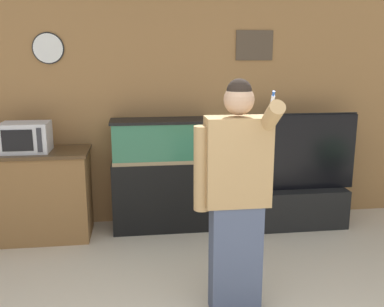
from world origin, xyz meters
The scene contains 6 objects.
wall_back_paneled centered at (0.00, 3.20, 1.30)m, with size 10.00×0.08×2.60m.
counter_island centered at (-1.70, 2.82, 0.47)m, with size 1.57×0.58×0.94m.
microwave centered at (-1.52, 2.78, 1.09)m, with size 0.47×0.35×0.30m.
aquarium_on_stand centered at (-0.15, 2.90, 0.62)m, with size 1.09×0.41×1.23m.
tv_on_stand centered at (1.40, 2.77, 0.38)m, with size 1.24×0.40×1.29m.
person_standing centered at (0.28, 1.22, 0.91)m, with size 0.55×0.41×1.74m.
Camera 1 is at (-0.41, -1.64, 1.89)m, focal length 40.00 mm.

